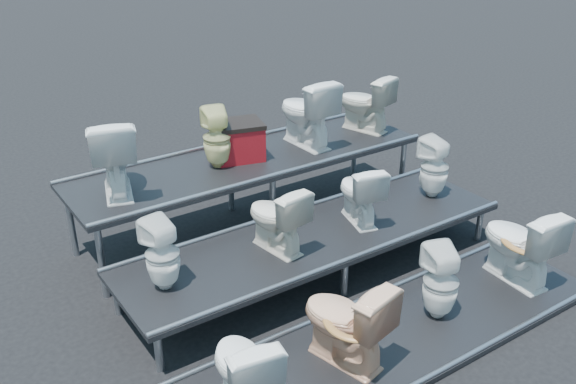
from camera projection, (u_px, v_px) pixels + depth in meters
ground at (315, 273)px, 6.78m from camera, size 80.00×80.00×0.00m
tier_front at (400, 335)px, 5.80m from camera, size 4.20×1.20×0.06m
tier_mid at (316, 254)px, 6.68m from camera, size 4.20×1.20×0.46m
tier_back at (251, 192)px, 7.57m from camera, size 4.20×1.20×0.86m
toilet_0 at (243, 369)px, 4.80m from camera, size 0.53×0.79×0.75m
toilet_1 at (345, 321)px, 5.28m from camera, size 0.62×0.88×0.81m
toilet_2 at (441, 282)px, 5.86m from camera, size 0.42×0.42×0.73m
toilet_3 at (519, 243)px, 6.40m from camera, size 0.52×0.85×0.83m
toilet_4 at (162, 254)px, 5.59m from camera, size 0.35×0.35×0.67m
toilet_5 at (276, 218)px, 6.19m from camera, size 0.47×0.72×0.69m
toilet_6 at (360, 193)px, 6.73m from camera, size 0.53×0.72×0.66m
toilet_7 at (434, 167)px, 7.27m from camera, size 0.35×0.36×0.70m
toilet_8 at (113, 155)px, 6.40m from camera, size 0.67×0.90×0.82m
toilet_9 at (217, 138)px, 7.02m from camera, size 0.37×0.38×0.68m
toilet_10 at (306, 112)px, 7.60m from camera, size 0.48×0.82×0.82m
toilet_11 at (365, 103)px, 8.09m from camera, size 0.59×0.79×0.72m
red_crate at (238, 143)px, 7.31m from camera, size 0.63×0.55×0.39m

